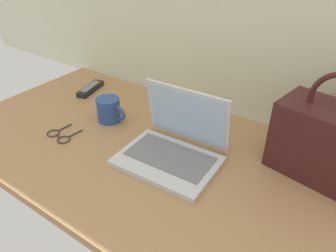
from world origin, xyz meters
The scene contains 6 objects.
desk centered at (0.00, 0.00, 0.01)m, with size 1.60×0.76×0.03m.
laptop centered at (0.03, 0.01, 0.08)m, with size 0.32×0.27×0.22m.
coffee_mug centered at (-0.30, 0.06, 0.08)m, with size 0.13×0.09×0.09m.
remote_control_near centered at (-0.55, 0.20, 0.04)m, with size 0.08×0.17×0.02m.
eyeglasses centered at (-0.37, -0.12, 0.03)m, with size 0.11×0.11×0.01m.
handbag centered at (0.44, 0.19, 0.15)m, with size 0.32×0.21×0.33m.
Camera 1 is at (0.48, -0.68, 0.67)m, focal length 33.89 mm.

